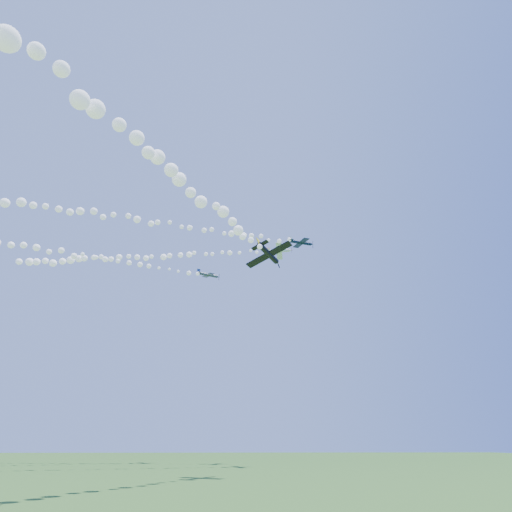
{
  "coord_description": "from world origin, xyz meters",
  "views": [
    {
      "loc": [
        1.75,
        -98.67,
        4.6
      ],
      "look_at": [
        6.2,
        -6.05,
        45.06
      ],
      "focal_mm": 30.0,
      "sensor_mm": 36.0,
      "label": 1
    }
  ],
  "objects_px": {
    "plane_white": "(279,251)",
    "plane_black": "(269,254)",
    "plane_grey": "(208,275)",
    "plane_navy": "(301,243)"
  },
  "relations": [
    {
      "from": "plane_black",
      "to": "plane_grey",
      "type": "bearing_deg",
      "value": 45.14
    },
    {
      "from": "plane_white",
      "to": "plane_black",
      "type": "xyz_separation_m",
      "value": [
        -6.01,
        -39.63,
        -18.56
      ]
    },
    {
      "from": "plane_white",
      "to": "plane_navy",
      "type": "distance_m",
      "value": 13.17
    },
    {
      "from": "plane_navy",
      "to": "plane_grey",
      "type": "xyz_separation_m",
      "value": [
        -23.07,
        18.42,
        -1.64
      ]
    },
    {
      "from": "plane_navy",
      "to": "plane_white",
      "type": "bearing_deg",
      "value": 92.98
    },
    {
      "from": "plane_navy",
      "to": "plane_black",
      "type": "relative_size",
      "value": 0.92
    },
    {
      "from": "plane_grey",
      "to": "plane_black",
      "type": "height_order",
      "value": "plane_grey"
    },
    {
      "from": "plane_navy",
      "to": "plane_black",
      "type": "height_order",
      "value": "plane_navy"
    },
    {
      "from": "plane_navy",
      "to": "plane_grey",
      "type": "distance_m",
      "value": 29.57
    },
    {
      "from": "plane_navy",
      "to": "plane_black",
      "type": "distance_m",
      "value": 33.04
    }
  ]
}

